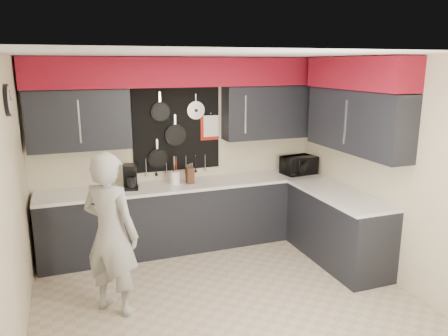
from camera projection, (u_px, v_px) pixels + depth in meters
name	position (u px, v px, depth m)	size (l,w,h in m)	color
ground	(223.00, 296.00, 4.84)	(4.00, 4.00, 0.00)	#B7AD8E
back_wall_assembly	(183.00, 102.00, 5.84)	(4.00, 0.36, 2.60)	beige
right_wall_assembly	(360.00, 112.00, 5.25)	(0.36, 3.50, 2.60)	beige
left_wall_assembly	(12.00, 199.00, 3.88)	(0.05, 3.50, 2.60)	beige
base_cabinets	(228.00, 218.00, 5.93)	(3.95, 2.20, 0.92)	black
microwave	(299.00, 165.00, 6.42)	(0.48, 0.33, 0.27)	black
knife_block	(190.00, 175.00, 5.92)	(0.10, 0.10, 0.22)	#3D1A13
utensil_crock	(175.00, 178.00, 5.90)	(0.13, 0.13, 0.17)	white
coffee_maker	(131.00, 176.00, 5.66)	(0.21, 0.25, 0.32)	black
person	(111.00, 234.00, 4.38)	(0.62, 0.41, 1.69)	#A2A2A0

